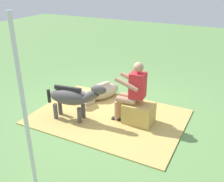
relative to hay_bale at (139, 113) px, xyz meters
The scene contains 7 objects.
ground_plane 0.87m from the hay_bale, ahead, with size 24.00×24.00×0.00m, color #608C4C.
hay_patch 0.71m from the hay_bale, ahead, with size 3.20×2.27×0.02m, color tan.
hay_bale is the anchor object (origin of this frame).
person_seated 0.53m from the hay_bale, ahead, with size 0.68×0.44×1.33m.
pony_standing 1.42m from the hay_bale, 21.83° to the left, with size 1.34×0.44×0.89m.
pony_lying 1.41m from the hay_bale, 27.16° to the right, with size 0.73×1.34×0.42m.
tent_pole_left 2.66m from the hay_bale, 73.48° to the left, with size 0.06×0.06×2.51m, color silver.
Camera 1 is at (-2.51, 4.55, 2.87)m, focal length 41.79 mm.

